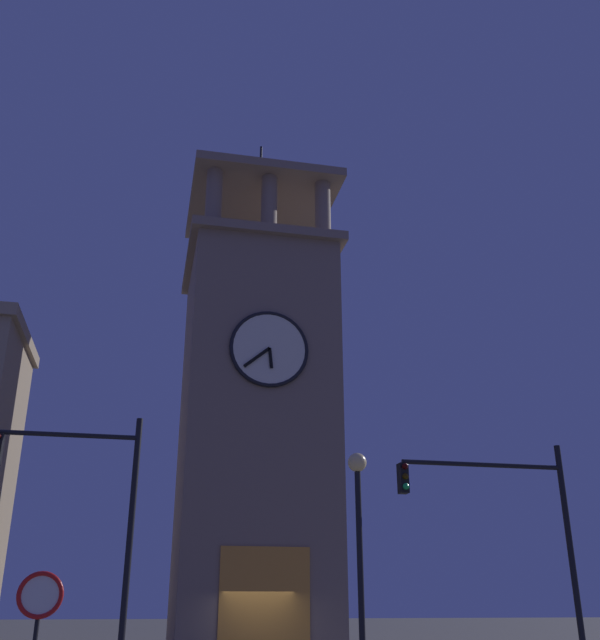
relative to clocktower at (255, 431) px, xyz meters
The scene contains 5 objects.
clocktower is the anchor object (origin of this frame).
traffic_signal_near 14.18m from the clocktower, 111.76° to the left, with size 4.61×0.41×6.06m.
traffic_signal_mid 13.45m from the clocktower, 63.34° to the left, with size 3.50×0.41×6.49m.
street_lamp 14.53m from the clocktower, 91.84° to the left, with size 0.44×0.44×5.38m.
no_horn_sign 18.32m from the clocktower, 69.35° to the left, with size 0.78×0.14×2.61m.
Camera 1 is at (4.15, 25.55, 2.06)m, focal length 40.36 mm.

